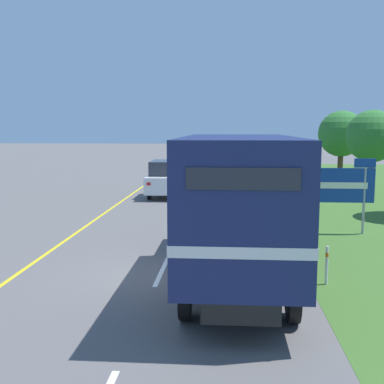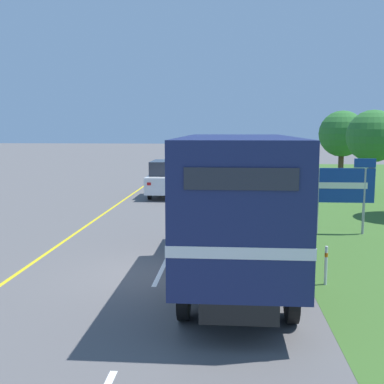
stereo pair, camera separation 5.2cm
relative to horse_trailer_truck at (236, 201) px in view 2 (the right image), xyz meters
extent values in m
plane|color=#5B5959|center=(-1.95, 0.29, -1.99)|extent=(200.00, 200.00, 0.00)
cube|color=yellow|center=(-5.65, 11.10, -1.99)|extent=(0.12, 55.41, 0.01)
cube|color=white|center=(-1.95, 0.63, -1.99)|extent=(0.12, 2.60, 0.01)
cube|color=white|center=(-1.95, 7.23, -1.99)|extent=(0.12, 2.60, 0.01)
cube|color=white|center=(-1.95, 13.83, -1.99)|extent=(0.12, 2.60, 0.01)
cube|color=white|center=(-1.95, 20.43, -1.99)|extent=(0.12, 2.60, 0.01)
cube|color=white|center=(-1.95, 27.03, -1.99)|extent=(0.12, 2.60, 0.01)
cylinder|color=black|center=(-1.05, 3.86, -1.49)|extent=(0.22, 1.00, 1.00)
cylinder|color=black|center=(1.05, 3.86, -1.49)|extent=(0.22, 1.00, 1.00)
cylinder|color=black|center=(-1.05, -2.53, -1.49)|extent=(0.22, 1.00, 1.00)
cylinder|color=black|center=(1.05, -2.53, -1.49)|extent=(0.22, 1.00, 1.00)
cube|color=black|center=(0.00, 0.29, -1.31)|extent=(1.34, 8.52, 0.36)
cube|color=navy|center=(0.00, -0.76, 0.22)|extent=(2.43, 6.42, 2.71)
cube|color=white|center=(0.00, -0.76, -0.26)|extent=(2.45, 6.44, 0.20)
cube|color=#232833|center=(0.00, -3.98, 0.96)|extent=(1.83, 0.03, 0.36)
cube|color=navy|center=(0.00, 3.50, -0.18)|extent=(2.34, 2.10, 1.90)
cube|color=#283342|center=(0.00, 4.56, 0.05)|extent=(2.07, 0.03, 0.85)
cylinder|color=black|center=(-4.32, 15.88, -1.66)|extent=(0.16, 0.66, 0.66)
cylinder|color=black|center=(-2.84, 15.88, -1.66)|extent=(0.16, 0.66, 0.66)
cylinder|color=black|center=(-4.32, 13.18, -1.66)|extent=(0.16, 0.66, 0.66)
cylinder|color=black|center=(-2.84, 13.18, -1.66)|extent=(0.16, 0.66, 0.66)
cube|color=white|center=(-3.58, 14.53, -1.22)|extent=(1.80, 4.37, 0.88)
cube|color=#282D38|center=(-3.58, 14.36, -0.40)|extent=(1.55, 2.40, 0.75)
cube|color=red|center=(-4.21, 12.34, -1.07)|extent=(0.20, 0.03, 0.14)
cube|color=red|center=(-2.95, 12.34, -1.07)|extent=(0.20, 0.03, 0.14)
cylinder|color=#9E9EA3|center=(2.97, 5.58, -0.82)|extent=(0.09, 0.09, 2.35)
cylinder|color=#9E9EA3|center=(4.59, 5.58, -0.82)|extent=(0.09, 0.09, 2.35)
cube|color=navy|center=(3.78, 5.58, -0.26)|extent=(2.31, 0.06, 1.23)
cube|color=navy|center=(4.56, 5.58, 0.53)|extent=(0.74, 0.06, 0.32)
cube|color=silver|center=(3.78, 5.55, -0.26)|extent=(1.80, 0.02, 0.22)
cylinder|color=brown|center=(7.69, 15.57, -0.92)|extent=(0.34, 0.34, 2.15)
sphere|color=#2D702D|center=(7.69, 15.57, 1.30)|extent=(2.87, 2.87, 2.87)
cylinder|color=#4C3823|center=(7.21, 20.78, -0.92)|extent=(0.35, 0.35, 2.15)
sphere|color=#2D702D|center=(7.21, 20.78, 1.37)|extent=(3.01, 3.01, 3.01)
cylinder|color=white|center=(2.16, -0.19, -1.52)|extent=(0.07, 0.07, 0.95)
cylinder|color=orange|center=(2.16, -0.19, -1.25)|extent=(0.08, 0.08, 0.10)
camera|label=1|loc=(-0.25, -11.61, 1.77)|focal=45.00mm
camera|label=2|loc=(-0.20, -11.60, 1.77)|focal=45.00mm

